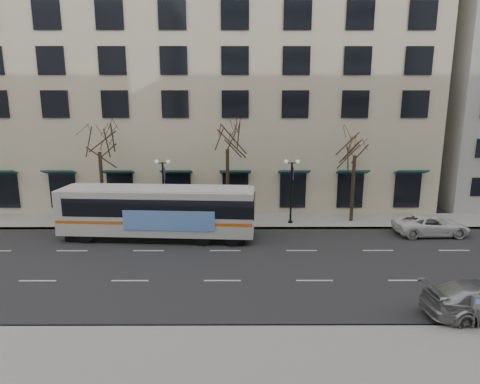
{
  "coord_description": "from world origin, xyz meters",
  "views": [
    {
      "loc": [
        0.91,
        -22.49,
        9.25
      ],
      "look_at": [
        0.97,
        1.95,
        4.0
      ],
      "focal_mm": 30.0,
      "sensor_mm": 36.0,
      "label": 1
    }
  ],
  "objects_px": {
    "tree_far_left": "(99,140)",
    "lamp_post_right": "(291,188)",
    "tree_far_mid": "(227,137)",
    "tree_far_right": "(356,143)",
    "lamp_post_left": "(164,188)",
    "pay_station": "(476,305)",
    "city_bus": "(159,211)",
    "white_pickup": "(431,225)"
  },
  "relations": [
    {
      "from": "tree_far_mid",
      "to": "pay_station",
      "type": "height_order",
      "value": "tree_far_mid"
    },
    {
      "from": "tree_far_left",
      "to": "lamp_post_right",
      "type": "relative_size",
      "value": 1.6
    },
    {
      "from": "lamp_post_right",
      "to": "city_bus",
      "type": "xyz_separation_m",
      "value": [
        -9.75,
        -3.37,
        -0.92
      ]
    },
    {
      "from": "tree_far_left",
      "to": "tree_far_right",
      "type": "bearing_deg",
      "value": 0.0
    },
    {
      "from": "lamp_post_right",
      "to": "city_bus",
      "type": "distance_m",
      "value": 10.35
    },
    {
      "from": "tree_far_right",
      "to": "lamp_post_left",
      "type": "distance_m",
      "value": 15.4
    },
    {
      "from": "tree_far_right",
      "to": "city_bus",
      "type": "xyz_separation_m",
      "value": [
        -14.74,
        -3.97,
        -4.4
      ]
    },
    {
      "from": "lamp_post_left",
      "to": "pay_station",
      "type": "bearing_deg",
      "value": -44.64
    },
    {
      "from": "tree_far_mid",
      "to": "white_pickup",
      "type": "xyz_separation_m",
      "value": [
        14.95,
        -3.21,
        -6.17
      ]
    },
    {
      "from": "pay_station",
      "to": "white_pickup",
      "type": "bearing_deg",
      "value": 71.97
    },
    {
      "from": "tree_far_left",
      "to": "tree_far_mid",
      "type": "distance_m",
      "value": 10.0
    },
    {
      "from": "lamp_post_right",
      "to": "white_pickup",
      "type": "xyz_separation_m",
      "value": [
        9.94,
        -2.61,
        -2.21
      ]
    },
    {
      "from": "tree_far_mid",
      "to": "pay_station",
      "type": "bearing_deg",
      "value": -56.38
    },
    {
      "from": "lamp_post_right",
      "to": "city_bus",
      "type": "relative_size",
      "value": 0.38
    },
    {
      "from": "tree_far_left",
      "to": "tree_far_mid",
      "type": "height_order",
      "value": "tree_far_mid"
    },
    {
      "from": "tree_far_mid",
      "to": "lamp_post_right",
      "type": "bearing_deg",
      "value": -6.83
    },
    {
      "from": "tree_far_right",
      "to": "city_bus",
      "type": "bearing_deg",
      "value": -164.94
    },
    {
      "from": "tree_far_mid",
      "to": "tree_far_right",
      "type": "bearing_deg",
      "value": -0.0
    },
    {
      "from": "tree_far_right",
      "to": "lamp_post_left",
      "type": "bearing_deg",
      "value": -177.71
    },
    {
      "from": "lamp_post_left",
      "to": "tree_far_mid",
      "type": "bearing_deg",
      "value": 6.85
    },
    {
      "from": "lamp_post_left",
      "to": "city_bus",
      "type": "xyz_separation_m",
      "value": [
        0.25,
        -3.37,
        -0.92
      ]
    },
    {
      "from": "city_bus",
      "to": "pay_station",
      "type": "distance_m",
      "value": 19.66
    },
    {
      "from": "tree_far_left",
      "to": "pay_station",
      "type": "relative_size",
      "value": 5.73
    },
    {
      "from": "tree_far_right",
      "to": "lamp_post_left",
      "type": "relative_size",
      "value": 1.55
    },
    {
      "from": "tree_far_mid",
      "to": "tree_far_right",
      "type": "distance_m",
      "value": 10.01
    },
    {
      "from": "tree_far_left",
      "to": "lamp_post_right",
      "type": "bearing_deg",
      "value": -2.29
    },
    {
      "from": "city_bus",
      "to": "tree_far_left",
      "type": "bearing_deg",
      "value": 146.75
    },
    {
      "from": "tree_far_right",
      "to": "white_pickup",
      "type": "relative_size",
      "value": 1.52
    },
    {
      "from": "tree_far_left",
      "to": "pay_station",
      "type": "distance_m",
      "value": 26.8
    },
    {
      "from": "white_pickup",
      "to": "lamp_post_left",
      "type": "bearing_deg",
      "value": 80.55
    },
    {
      "from": "lamp_post_right",
      "to": "pay_station",
      "type": "bearing_deg",
      "value": -69.82
    },
    {
      "from": "white_pickup",
      "to": "pay_station",
      "type": "height_order",
      "value": "pay_station"
    },
    {
      "from": "lamp_post_left",
      "to": "city_bus",
      "type": "distance_m",
      "value": 3.5
    },
    {
      "from": "tree_far_right",
      "to": "tree_far_mid",
      "type": "bearing_deg",
      "value": 180.0
    },
    {
      "from": "tree_far_left",
      "to": "city_bus",
      "type": "relative_size",
      "value": 0.6
    },
    {
      "from": "lamp_post_left",
      "to": "city_bus",
      "type": "relative_size",
      "value": 0.38
    },
    {
      "from": "tree_far_right",
      "to": "lamp_post_right",
      "type": "distance_m",
      "value": 6.11
    },
    {
      "from": "tree_far_mid",
      "to": "tree_far_right",
      "type": "xyz_separation_m",
      "value": [
        10.0,
        -0.0,
        -0.48
      ]
    },
    {
      "from": "tree_far_mid",
      "to": "lamp_post_left",
      "type": "bearing_deg",
      "value": -173.15
    },
    {
      "from": "tree_far_mid",
      "to": "white_pickup",
      "type": "bearing_deg",
      "value": -12.13
    },
    {
      "from": "tree_far_right",
      "to": "lamp_post_right",
      "type": "relative_size",
      "value": 1.55
    },
    {
      "from": "lamp_post_right",
      "to": "white_pickup",
      "type": "distance_m",
      "value": 10.51
    }
  ]
}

